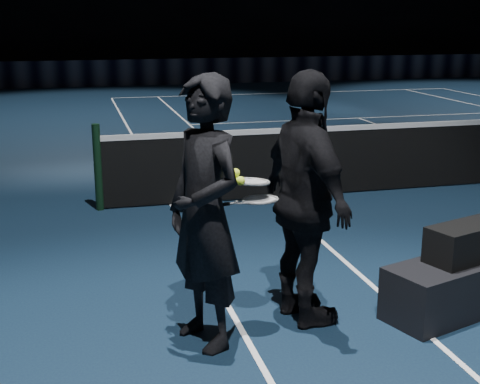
# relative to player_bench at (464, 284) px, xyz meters

# --- Properties ---
(net_post_left) EXTENTS (0.10, 0.10, 1.10)m
(net_post_left) POSITION_rel_player_bench_xyz_m (-2.82, 3.77, 0.33)
(net_post_left) COLOR black
(net_post_left) RESTS_ON floor
(sponsor_backdrop) EXTENTS (22.00, 0.15, 0.90)m
(sponsor_backdrop) POSITION_rel_player_bench_xyz_m (3.58, 19.27, 0.23)
(sponsor_backdrop) COLOR black
(sponsor_backdrop) RESTS_ON floor
(player_bench) EXTENTS (1.57, 0.94, 0.45)m
(player_bench) POSITION_rel_player_bench_xyz_m (0.00, 0.00, 0.00)
(player_bench) COLOR black
(player_bench) RESTS_ON floor
(racket_bag) EXTENTS (0.81, 0.54, 0.30)m
(racket_bag) POSITION_rel_player_bench_xyz_m (0.00, 0.00, 0.37)
(racket_bag) COLOR black
(racket_bag) RESTS_ON player_bench
(bag_signature) EXTENTS (0.33, 0.11, 0.10)m
(bag_signature) POSITION_rel_player_bench_xyz_m (0.00, -0.16, 0.37)
(bag_signature) COLOR white
(bag_signature) RESTS_ON racket_bag
(player_a) EXTENTS (0.73, 0.86, 2.01)m
(player_a) POSITION_rel_player_bench_xyz_m (-2.21, -0.04, 0.78)
(player_a) COLOR black
(player_a) RESTS_ON floor
(player_b) EXTENTS (0.68, 1.24, 2.01)m
(player_b) POSITION_rel_player_bench_xyz_m (-1.37, 0.13, 0.78)
(player_b) COLOR black
(player_b) RESTS_ON floor
(racket_lower) EXTENTS (0.71, 0.35, 0.03)m
(racket_lower) POSITION_rel_player_bench_xyz_m (-1.77, 0.05, 0.84)
(racket_lower) COLOR black
(racket_lower) RESTS_ON player_a
(racket_upper) EXTENTS (0.71, 0.39, 0.10)m
(racket_upper) POSITION_rel_player_bench_xyz_m (-1.82, 0.08, 0.97)
(racket_upper) COLOR black
(racket_upper) RESTS_ON player_b
(tennis_balls) EXTENTS (0.12, 0.10, 0.12)m
(tennis_balls) POSITION_rel_player_bench_xyz_m (-1.96, 0.02, 1.02)
(tennis_balls) COLOR #C1E931
(tennis_balls) RESTS_ON racket_upper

